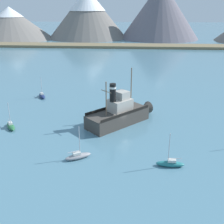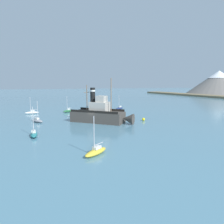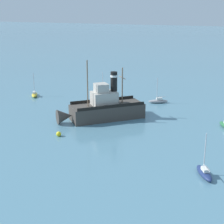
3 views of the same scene
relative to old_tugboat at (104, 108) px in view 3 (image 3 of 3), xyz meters
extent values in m
plane|color=teal|center=(0.17, -1.85, -1.83)|extent=(600.00, 600.00, 0.00)
cube|color=#423D38|center=(-0.43, -0.44, -0.63)|extent=(11.55, 11.64, 2.40)
cone|color=#423D38|center=(4.62, 4.69, -0.63)|extent=(3.36, 3.36, 2.35)
cube|color=#B2ADA3|center=(-0.08, -0.08, 1.67)|extent=(4.94, 4.96, 2.20)
cube|color=#B2ADA3|center=(0.27, 0.27, 3.47)|extent=(2.97, 2.97, 1.40)
cylinder|color=black|center=(-1.27, -1.29, 4.37)|extent=(1.10, 1.10, 3.20)
cylinder|color=silver|center=(-1.27, -1.29, 5.27)|extent=(1.16, 1.16, 0.35)
cylinder|color=#75604C|center=(1.88, 1.91, 4.32)|extent=(0.20, 0.20, 7.50)
cylinder|color=#75604C|center=(-2.33, -2.36, 3.57)|extent=(0.20, 0.20, 6.00)
cylinder|color=#75604C|center=(-2.33, -2.36, 4.89)|extent=(1.94, 1.91, 0.12)
cube|color=black|center=(-1.97, 1.07, 0.82)|extent=(8.08, 8.21, 0.50)
cube|color=black|center=(1.11, -1.95, 0.82)|extent=(8.08, 8.21, 0.50)
ellipsoid|color=navy|center=(-18.85, 13.64, -1.48)|extent=(2.86, 3.84, 0.70)
cube|color=silver|center=(-18.95, 13.81, -0.95)|extent=(1.11, 1.27, 0.36)
cylinder|color=#B7B7BC|center=(-18.70, 13.38, 0.97)|extent=(0.10, 0.10, 4.20)
cylinder|color=#B7B7BC|center=(-19.15, 14.16, -0.58)|extent=(0.97, 1.60, 0.08)
ellipsoid|color=gold|center=(19.61, -7.53, -1.48)|extent=(2.98, 3.79, 0.70)
cube|color=silver|center=(19.50, -7.36, -0.95)|extent=(1.13, 1.27, 0.36)
cylinder|color=#B7B7BC|center=(19.77, -7.78, 0.97)|extent=(0.10, 0.10, 4.20)
cylinder|color=#B7B7BC|center=(19.28, -7.02, -0.58)|extent=(1.04, 1.56, 0.08)
ellipsoid|color=gray|center=(-5.38, -13.18, -1.48)|extent=(3.85, 2.83, 0.70)
cube|color=silver|center=(-5.56, -13.28, -0.95)|extent=(1.27, 1.10, 0.36)
cylinder|color=#B7B7BC|center=(-5.12, -13.04, 0.97)|extent=(0.10, 0.10, 4.20)
cylinder|color=#B7B7BC|center=(-5.91, -13.48, -0.58)|extent=(1.61, 0.96, 0.08)
ellipsoid|color=#23757A|center=(7.38, -14.30, -1.48)|extent=(3.84, 1.23, 0.70)
cube|color=silver|center=(7.58, -14.30, -0.95)|extent=(1.12, 0.68, 0.36)
cylinder|color=#B7B7BC|center=(7.08, -14.29, 0.97)|extent=(0.10, 0.10, 4.20)
cylinder|color=#B7B7BC|center=(7.98, -14.32, -0.58)|extent=(1.80, 0.14, 0.08)
sphere|color=yellow|center=(2.40, 9.96, -1.47)|extent=(0.72, 0.72, 0.72)
camera|label=1|loc=(1.84, -47.52, 18.78)|focal=45.00mm
camera|label=2|loc=(42.12, -14.87, 6.87)|focal=32.00mm
camera|label=3|loc=(-23.65, 48.85, 16.01)|focal=55.00mm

